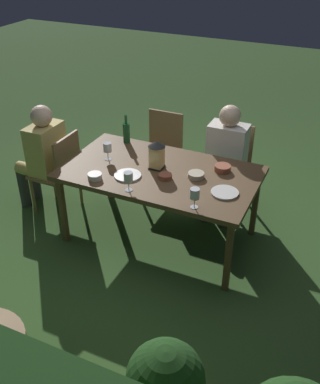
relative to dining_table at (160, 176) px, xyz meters
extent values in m
plane|color=#385B28|center=(0.00, 0.00, -0.68)|extent=(16.00, 16.00, 0.00)
cube|color=brown|center=(0.00, 0.00, 0.03)|extent=(1.74, 0.99, 0.04)
cube|color=brown|center=(-0.80, -0.43, -0.34)|extent=(0.05, 0.05, 0.69)
cube|color=brown|center=(0.80, -0.43, -0.34)|extent=(0.05, 0.05, 0.69)
cube|color=brown|center=(-0.80, 0.43, -0.34)|extent=(0.05, 0.05, 0.69)
cube|color=brown|center=(0.80, 0.43, -0.34)|extent=(0.05, 0.05, 0.69)
cube|color=brown|center=(-0.39, -0.82, -0.25)|extent=(0.42, 0.40, 0.03)
cube|color=brown|center=(-0.39, -1.00, -0.02)|extent=(0.40, 0.02, 0.42)
cylinder|color=brown|center=(-0.57, -0.65, -0.47)|extent=(0.03, 0.03, 0.42)
cylinder|color=brown|center=(-0.21, -0.65, -0.47)|extent=(0.03, 0.03, 0.42)
cylinder|color=brown|center=(-0.57, -0.99, -0.47)|extent=(0.03, 0.03, 0.42)
cylinder|color=brown|center=(-0.21, -0.99, -0.47)|extent=(0.03, 0.03, 0.42)
cube|color=white|center=(-0.39, -0.76, 0.02)|extent=(0.38, 0.24, 0.50)
sphere|color=beige|center=(-0.39, -0.76, 0.36)|extent=(0.21, 0.21, 0.21)
cylinder|color=white|center=(-0.48, -0.62, -0.22)|extent=(0.13, 0.36, 0.13)
cylinder|color=white|center=(-0.30, -0.62, -0.22)|extent=(0.13, 0.36, 0.13)
cylinder|color=#333338|center=(-0.48, -0.46, -0.46)|extent=(0.11, 0.11, 0.45)
cylinder|color=#333338|center=(-0.30, -0.46, -0.46)|extent=(0.11, 0.11, 0.45)
cube|color=brown|center=(0.39, -0.82, -0.25)|extent=(0.42, 0.40, 0.03)
cube|color=brown|center=(0.39, -1.00, -0.02)|extent=(0.40, 0.02, 0.42)
cylinder|color=brown|center=(0.21, -0.65, -0.47)|extent=(0.03, 0.03, 0.42)
cylinder|color=brown|center=(0.57, -0.65, -0.47)|extent=(0.03, 0.03, 0.42)
cylinder|color=brown|center=(0.21, -0.99, -0.47)|extent=(0.03, 0.03, 0.42)
cylinder|color=brown|center=(0.57, -0.99, -0.47)|extent=(0.03, 0.03, 0.42)
cube|color=brown|center=(1.19, 0.00, -0.25)|extent=(0.40, 0.42, 0.03)
cube|color=brown|center=(1.00, 0.00, -0.02)|extent=(0.03, 0.40, 0.42)
cylinder|color=brown|center=(1.36, 0.18, -0.47)|extent=(0.03, 0.03, 0.42)
cylinder|color=brown|center=(1.36, -0.18, -0.47)|extent=(0.03, 0.03, 0.42)
cylinder|color=brown|center=(1.02, 0.18, -0.47)|extent=(0.03, 0.03, 0.42)
cylinder|color=brown|center=(1.02, -0.18, -0.47)|extent=(0.03, 0.03, 0.42)
cube|color=tan|center=(1.25, 0.00, 0.02)|extent=(0.24, 0.38, 0.50)
sphere|color=beige|center=(1.25, 0.00, 0.36)|extent=(0.21, 0.21, 0.21)
cylinder|color=tan|center=(1.39, 0.09, -0.22)|extent=(0.36, 0.13, 0.13)
cylinder|color=tan|center=(1.39, -0.09, -0.22)|extent=(0.36, 0.13, 0.13)
cylinder|color=#333338|center=(1.55, 0.09, -0.46)|extent=(0.11, 0.11, 0.45)
cylinder|color=#333338|center=(1.55, -0.09, -0.46)|extent=(0.11, 0.11, 0.45)
cube|color=black|center=(0.05, -0.04, 0.06)|extent=(0.12, 0.12, 0.01)
cube|color=#F9D17A|center=(0.05, -0.04, 0.17)|extent=(0.11, 0.11, 0.20)
cone|color=black|center=(0.05, -0.04, 0.29)|extent=(0.15, 0.15, 0.05)
cylinder|color=#195128|center=(0.55, -0.40, 0.15)|extent=(0.07, 0.07, 0.20)
cylinder|color=#195128|center=(0.55, -0.40, 0.30)|extent=(0.03, 0.03, 0.09)
cylinder|color=silver|center=(-0.48, 0.42, 0.05)|extent=(0.06, 0.06, 0.00)
cylinder|color=silver|center=(-0.48, 0.42, 0.10)|extent=(0.01, 0.01, 0.08)
cylinder|color=silver|center=(-0.48, 0.42, 0.18)|extent=(0.08, 0.08, 0.08)
cylinder|color=maroon|center=(-0.48, 0.42, 0.16)|extent=(0.07, 0.07, 0.03)
cylinder|color=silver|center=(0.53, 0.00, 0.05)|extent=(0.06, 0.06, 0.00)
cylinder|color=silver|center=(0.53, 0.00, 0.10)|extent=(0.01, 0.01, 0.08)
cylinder|color=silver|center=(0.53, 0.00, 0.18)|extent=(0.08, 0.08, 0.08)
cylinder|color=maroon|center=(0.53, 0.00, 0.16)|extent=(0.07, 0.07, 0.03)
cylinder|color=silver|center=(0.10, 0.40, 0.05)|extent=(0.06, 0.06, 0.00)
cylinder|color=silver|center=(0.10, 0.40, 0.10)|extent=(0.01, 0.01, 0.08)
cylinder|color=silver|center=(0.10, 0.40, 0.18)|extent=(0.08, 0.08, 0.08)
cylinder|color=maroon|center=(0.10, 0.40, 0.16)|extent=(0.07, 0.07, 0.03)
cylinder|color=white|center=(0.22, 0.20, 0.06)|extent=(0.24, 0.24, 0.01)
cylinder|color=silver|center=(-0.64, 0.12, 0.06)|extent=(0.23, 0.23, 0.01)
cylinder|color=#BCAD8E|center=(-0.33, -0.03, 0.07)|extent=(0.14, 0.14, 0.04)
cylinder|color=#424C1E|center=(-0.33, -0.03, 0.08)|extent=(0.12, 0.12, 0.01)
cylinder|color=silver|center=(0.45, 0.36, 0.08)|extent=(0.12, 0.12, 0.05)
cylinder|color=tan|center=(0.45, 0.36, 0.09)|extent=(0.11, 0.11, 0.02)
cylinder|color=#9E5138|center=(-0.50, -0.24, 0.08)|extent=(0.15, 0.15, 0.05)
cylinder|color=#477533|center=(-0.50, -0.24, 0.09)|extent=(0.12, 0.12, 0.02)
cylinder|color=#9E5138|center=(-0.10, 0.10, 0.07)|extent=(0.12, 0.12, 0.04)
cylinder|color=beige|center=(-0.10, 0.10, 0.08)|extent=(0.10, 0.10, 0.01)
sphere|color=#1E4219|center=(-0.82, 1.72, -0.22)|extent=(0.46, 0.46, 0.46)
camera|label=1|loc=(-1.46, 3.18, 2.01)|focal=42.02mm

